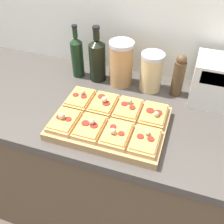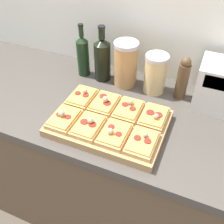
{
  "view_description": "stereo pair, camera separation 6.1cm",
  "coord_description": "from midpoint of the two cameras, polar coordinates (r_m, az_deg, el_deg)",
  "views": [
    {
      "loc": [
        0.22,
        -0.55,
        1.66
      ],
      "look_at": [
        -0.05,
        0.22,
        0.94
      ],
      "focal_mm": 42.0,
      "sensor_mm": 36.0,
      "label": 1
    },
    {
      "loc": [
        0.27,
        -0.53,
        1.66
      ],
      "look_at": [
        -0.05,
        0.22,
        0.94
      ],
      "focal_mm": 42.0,
      "sensor_mm": 36.0,
      "label": 2
    }
  ],
  "objects": [
    {
      "name": "pizza_slice_back_left",
      "position": [
        1.18,
        -8.46,
        2.92
      ],
      "size": [
        0.1,
        0.14,
        0.05
      ],
      "color": "tan",
      "rests_on": "cutting_board"
    },
    {
      "name": "grain_jar_short",
      "position": [
        1.26,
        7.15,
        8.62
      ],
      "size": [
        0.11,
        0.11,
        0.19
      ],
      "color": "tan",
      "rests_on": "kitchen_counter"
    },
    {
      "name": "grain_jar_tall",
      "position": [
        1.29,
        0.6,
        10.47
      ],
      "size": [
        0.12,
        0.12,
        0.23
      ],
      "color": "#AD7F4C",
      "rests_on": "kitchen_counter"
    },
    {
      "name": "wine_bottle",
      "position": [
        1.32,
        -4.57,
        11.42
      ],
      "size": [
        0.08,
        0.08,
        0.28
      ],
      "color": "black",
      "rests_on": "kitchen_counter"
    },
    {
      "name": "pizza_slice_front_left",
      "position": [
        1.08,
        -11.99,
        -1.92
      ],
      "size": [
        0.1,
        0.14,
        0.06
      ],
      "color": "tan",
      "rests_on": "cutting_board"
    },
    {
      "name": "wall_back",
      "position": [
        1.31,
        7.53,
        22.56
      ],
      "size": [
        6.0,
        0.06,
        2.5
      ],
      "color": "silver",
      "rests_on": "ground_plane"
    },
    {
      "name": "pizza_slice_back_midright",
      "position": [
        1.11,
        1.93,
        0.69
      ],
      "size": [
        0.1,
        0.14,
        0.05
      ],
      "color": "tan",
      "rests_on": "cutting_board"
    },
    {
      "name": "pizza_slice_back_midleft",
      "position": [
        1.14,
        -3.42,
        1.85
      ],
      "size": [
        0.1,
        0.14,
        0.05
      ],
      "color": "tan",
      "rests_on": "cutting_board"
    },
    {
      "name": "cutting_board",
      "position": [
        1.09,
        -2.12,
        -2.51
      ],
      "size": [
        0.46,
        0.33,
        0.04
      ],
      "primitive_type": "cube",
      "color": "#A37A4C",
      "rests_on": "kitchen_counter"
    },
    {
      "name": "pizza_slice_front_midright",
      "position": [
        1.0,
        -0.75,
        -4.79
      ],
      "size": [
        0.1,
        0.14,
        0.05
      ],
      "color": "tan",
      "rests_on": "cutting_board"
    },
    {
      "name": "pepper_mill",
      "position": [
        1.25,
        12.92,
        7.7
      ],
      "size": [
        0.05,
        0.05,
        0.21
      ],
      "color": "#47331E",
      "rests_on": "kitchen_counter"
    },
    {
      "name": "pizza_slice_front_right",
      "position": [
        0.98,
        5.46,
        -6.26
      ],
      "size": [
        0.1,
        0.14,
        0.05
      ],
      "color": "tan",
      "rests_on": "cutting_board"
    },
    {
      "name": "pizza_slice_front_midleft",
      "position": [
        1.03,
        -6.54,
        -3.31
      ],
      "size": [
        0.1,
        0.14,
        0.05
      ],
      "color": "tan",
      "rests_on": "cutting_board"
    },
    {
      "name": "olive_oil_bottle",
      "position": [
        1.37,
        -8.88,
        11.91
      ],
      "size": [
        0.06,
        0.06,
        0.27
      ],
      "color": "black",
      "rests_on": "kitchen_counter"
    },
    {
      "name": "pizza_slice_back_right",
      "position": [
        1.09,
        7.52,
        -0.59
      ],
      "size": [
        0.1,
        0.14,
        0.05
      ],
      "color": "tan",
      "rests_on": "cutting_board"
    },
    {
      "name": "kitchen_counter",
      "position": [
        1.51,
        1.72,
        -12.45
      ],
      "size": [
        2.63,
        0.67,
        0.89
      ],
      "color": "brown",
      "rests_on": "ground_plane"
    },
    {
      "name": "toaster_oven",
      "position": [
        1.25,
        21.82,
        5.87
      ],
      "size": [
        0.29,
        0.18,
        0.21
      ],
      "color": "beige",
      "rests_on": "kitchen_counter"
    }
  ]
}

